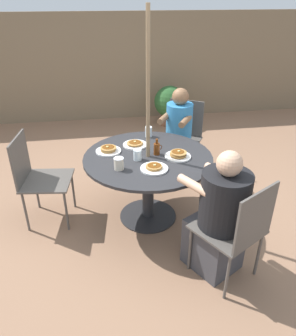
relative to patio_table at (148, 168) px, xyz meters
name	(u,v)px	position (x,y,z in m)	size (l,w,h in m)	color
ground_plane	(148,216)	(0.00, 0.00, -0.58)	(12.00, 12.00, 0.00)	#8C664C
back_fence	(121,68)	(0.00, 3.14, 0.33)	(10.00, 0.06, 1.83)	#7A664C
patio_table	(148,168)	(0.00, 0.00, 0.00)	(1.26, 1.26, 0.72)	#28282B
umbrella_pole	(148,126)	(0.00, 0.00, 0.44)	(0.04, 0.04, 2.05)	#846B4C
patio_chair_north	(36,174)	(-1.10, 0.14, -0.05)	(0.52, 0.52, 0.93)	#514C47
patio_chair_east	(238,228)	(0.55, -0.96, -0.05)	(0.64, 0.64, 0.93)	#514C47
diner_east	(219,219)	(0.46, -0.80, -0.08)	(0.57, 0.61, 1.13)	#3D3D42
patio_chair_south	(182,133)	(0.59, 0.93, -0.05)	(0.64, 0.64, 0.93)	#514C47
diner_south	(178,139)	(0.49, 0.78, -0.05)	(0.50, 0.54, 1.15)	beige
pancake_plate_a	(108,150)	(-0.38, 0.16, 0.16)	(0.25, 0.25, 0.06)	white
pancake_plate_b	(135,144)	(-0.09, 0.26, 0.15)	(0.25, 0.25, 0.05)	white
pancake_plate_c	(154,168)	(0.01, -0.27, 0.15)	(0.25, 0.25, 0.05)	white
pancake_plate_d	(178,155)	(0.28, -0.07, 0.16)	(0.25, 0.25, 0.07)	white
syrup_bottle	(157,148)	(0.09, 0.03, 0.20)	(0.08, 0.06, 0.16)	#602D0F
coffee_cup	(119,164)	(-0.30, -0.22, 0.19)	(0.09, 0.09, 0.11)	beige
drinking_glass_a	(137,155)	(-0.11, -0.06, 0.19)	(0.08, 0.08, 0.10)	silver
drinking_glass_b	(149,132)	(0.08, 0.48, 0.19)	(0.07, 0.07, 0.11)	silver
potted_shrub	(170,103)	(0.79, 2.62, -0.19)	(0.54, 0.54, 0.69)	brown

